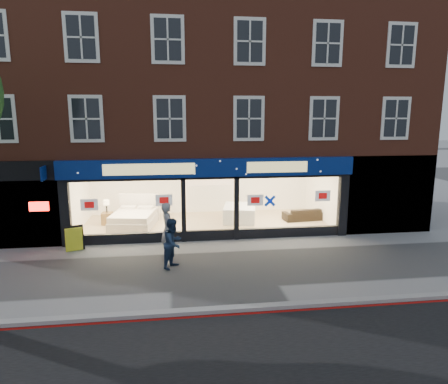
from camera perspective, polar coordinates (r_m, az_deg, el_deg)
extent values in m
plane|color=gray|center=(13.30, -0.63, -10.86)|extent=(120.00, 120.00, 0.00)
cube|color=#8C0A07|center=(10.51, 1.50, -17.09)|extent=(60.00, 0.10, 0.01)
cube|color=gray|center=(10.66, 1.32, -16.33)|extent=(60.00, 0.25, 0.12)
cube|color=tan|center=(18.23, -2.63, -4.60)|extent=(11.00, 4.50, 0.10)
cube|color=brown|center=(19.38, -3.27, 16.02)|extent=(19.00, 8.00, 6.70)
cube|color=navy|center=(15.33, -1.96, 3.50)|extent=(11.40, 0.28, 0.70)
cube|color=black|center=(16.12, -1.96, -6.15)|extent=(11.00, 0.18, 0.40)
cube|color=black|center=(16.24, -21.70, -2.79)|extent=(0.35, 0.30, 2.60)
cube|color=black|center=(17.21, 16.58, -1.71)|extent=(0.35, 0.30, 2.60)
cube|color=white|center=(15.75, -13.82, -2.17)|extent=(4.20, 0.02, 2.10)
cube|color=white|center=(16.35, 9.45, -1.52)|extent=(4.20, 0.02, 2.10)
cube|color=white|center=(16.03, -2.04, -2.72)|extent=(1.80, 0.02, 2.10)
cube|color=silver|center=(20.14, -3.21, 0.54)|extent=(11.00, 0.20, 2.60)
cube|color=#FFEAC6|center=(17.72, -2.70, 3.37)|extent=(11.00, 4.50, 0.12)
cube|color=black|center=(17.04, -28.45, -1.52)|extent=(3.80, 0.60, 3.30)
cube|color=#FF140C|center=(16.33, -24.92, -1.89)|extent=(0.70, 0.04, 0.35)
cube|color=black|center=(18.17, 22.22, -0.29)|extent=(4.00, 0.40, 3.30)
cube|color=silver|center=(18.08, -12.82, -4.25)|extent=(2.10, 2.35, 0.36)
cube|color=silver|center=(18.00, -12.87, -3.29)|extent=(2.02, 2.26, 0.26)
cube|color=silver|center=(19.00, -12.02, -2.10)|extent=(1.85, 0.44, 1.25)
cube|color=silver|center=(18.76, -13.44, -2.14)|extent=(0.72, 0.44, 0.12)
cube|color=silver|center=(18.56, -11.13, -2.18)|extent=(0.72, 0.44, 0.12)
cube|color=brown|center=(18.67, -16.34, -3.64)|extent=(0.48, 0.48, 0.55)
cube|color=white|center=(18.60, 2.24, -3.75)|extent=(1.76, 2.05, 0.24)
cube|color=white|center=(18.54, 2.24, -3.05)|extent=(1.76, 2.05, 0.24)
cube|color=white|center=(18.48, 2.25, -2.34)|extent=(1.76, 2.05, 0.24)
imported|color=black|center=(19.05, 11.31, -3.10)|extent=(1.98, 0.93, 0.56)
cube|color=yellow|center=(15.75, -20.55, -6.25)|extent=(0.70, 0.57, 0.94)
imported|color=#939599|center=(14.29, -8.04, -5.31)|extent=(0.58, 0.78, 1.93)
imported|color=#192B48|center=(13.23, -7.26, -7.25)|extent=(0.97, 1.02, 1.66)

